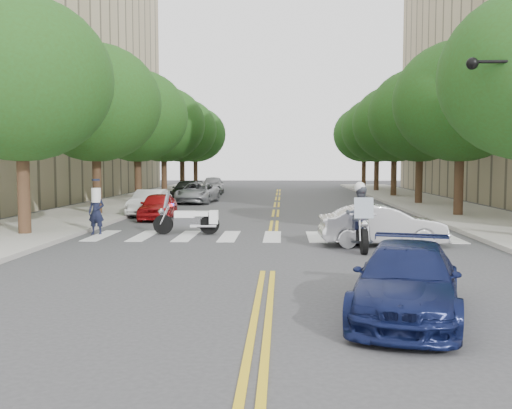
# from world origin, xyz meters

# --- Properties ---
(ground) EXTENTS (140.00, 140.00, 0.00)m
(ground) POSITION_xyz_m (0.00, 0.00, 0.00)
(ground) COLOR #38383A
(ground) RESTS_ON ground
(sidewalk_left) EXTENTS (5.00, 60.00, 0.15)m
(sidewalk_left) POSITION_xyz_m (-9.50, 22.00, 0.07)
(sidewalk_left) COLOR #9E9991
(sidewalk_left) RESTS_ON ground
(sidewalk_right) EXTENTS (5.00, 60.00, 0.15)m
(sidewalk_right) POSITION_xyz_m (9.50, 22.00, 0.07)
(sidewalk_right) COLOR #9E9991
(sidewalk_right) RESTS_ON ground
(tree_l_0) EXTENTS (6.40, 6.40, 8.45)m
(tree_l_0) POSITION_xyz_m (-8.80, 6.00, 5.55)
(tree_l_0) COLOR #382316
(tree_l_0) RESTS_ON ground
(tree_l_1) EXTENTS (6.40, 6.40, 8.45)m
(tree_l_1) POSITION_xyz_m (-8.80, 14.00, 5.55)
(tree_l_1) COLOR #382316
(tree_l_1) RESTS_ON ground
(tree_l_2) EXTENTS (6.40, 6.40, 8.45)m
(tree_l_2) POSITION_xyz_m (-8.80, 22.00, 5.55)
(tree_l_2) COLOR #382316
(tree_l_2) RESTS_ON ground
(tree_l_3) EXTENTS (6.40, 6.40, 8.45)m
(tree_l_3) POSITION_xyz_m (-8.80, 30.00, 5.55)
(tree_l_3) COLOR #382316
(tree_l_3) RESTS_ON ground
(tree_l_4) EXTENTS (6.40, 6.40, 8.45)m
(tree_l_4) POSITION_xyz_m (-8.80, 38.00, 5.55)
(tree_l_4) COLOR #382316
(tree_l_4) RESTS_ON ground
(tree_l_5) EXTENTS (6.40, 6.40, 8.45)m
(tree_l_5) POSITION_xyz_m (-8.80, 46.00, 5.55)
(tree_l_5) COLOR #382316
(tree_l_5) RESTS_ON ground
(tree_r_1) EXTENTS (6.40, 6.40, 8.45)m
(tree_r_1) POSITION_xyz_m (8.80, 14.00, 5.55)
(tree_r_1) COLOR #382316
(tree_r_1) RESTS_ON ground
(tree_r_2) EXTENTS (6.40, 6.40, 8.45)m
(tree_r_2) POSITION_xyz_m (8.80, 22.00, 5.55)
(tree_r_2) COLOR #382316
(tree_r_2) RESTS_ON ground
(tree_r_3) EXTENTS (6.40, 6.40, 8.45)m
(tree_r_3) POSITION_xyz_m (8.80, 30.00, 5.55)
(tree_r_3) COLOR #382316
(tree_r_3) RESTS_ON ground
(tree_r_4) EXTENTS (6.40, 6.40, 8.45)m
(tree_r_4) POSITION_xyz_m (8.80, 38.00, 5.55)
(tree_r_4) COLOR #382316
(tree_r_4) RESTS_ON ground
(tree_r_5) EXTENTS (6.40, 6.40, 8.45)m
(tree_r_5) POSITION_xyz_m (8.80, 46.00, 5.55)
(tree_r_5) COLOR #382316
(tree_r_5) RESTS_ON ground
(motorcycle_police) EXTENTS (0.86, 2.54, 2.07)m
(motorcycle_police) POSITION_xyz_m (2.70, 3.73, 0.92)
(motorcycle_police) COLOR black
(motorcycle_police) RESTS_ON ground
(motorcycle_parked) EXTENTS (2.45, 0.58, 1.58)m
(motorcycle_parked) POSITION_xyz_m (-2.97, 7.08, 0.55)
(motorcycle_parked) COLOR black
(motorcycle_parked) RESTS_ON ground
(officer_standing) EXTENTS (0.64, 0.46, 1.65)m
(officer_standing) POSITION_xyz_m (-6.49, 6.86, 0.83)
(officer_standing) COLOR black
(officer_standing) RESTS_ON ground
(convertible) EXTENTS (4.03, 1.58, 1.31)m
(convertible) POSITION_xyz_m (3.54, 4.50, 0.65)
(convertible) COLOR silver
(convertible) RESTS_ON ground
(sedan_blue) EXTENTS (2.76, 4.58, 1.24)m
(sedan_blue) POSITION_xyz_m (2.50, -3.92, 0.62)
(sedan_blue) COLOR #101742
(sedan_blue) RESTS_ON ground
(parked_car_a) EXTENTS (1.62, 3.72, 1.25)m
(parked_car_a) POSITION_xyz_m (-5.44, 12.47, 0.62)
(parked_car_a) COLOR #A71114
(parked_car_a) RESTS_ON ground
(parked_car_b) EXTENTS (1.51, 3.97, 1.29)m
(parked_car_b) POSITION_xyz_m (-6.30, 14.50, 0.65)
(parked_car_b) COLOR white
(parked_car_b) RESTS_ON ground
(parked_car_c) EXTENTS (2.62, 4.96, 1.33)m
(parked_car_c) POSITION_xyz_m (-5.20, 23.22, 0.67)
(parked_car_c) COLOR gray
(parked_car_c) RESTS_ON ground
(parked_car_d) EXTENTS (2.01, 4.73, 1.36)m
(parked_car_d) POSITION_xyz_m (-6.30, 25.67, 0.68)
(parked_car_d) COLOR black
(parked_car_d) RESTS_ON ground
(parked_car_e) EXTENTS (2.04, 4.52, 1.51)m
(parked_car_e) POSITION_xyz_m (-5.51, 33.95, 0.75)
(parked_car_e) COLOR #ADADB2
(parked_car_e) RESTS_ON ground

